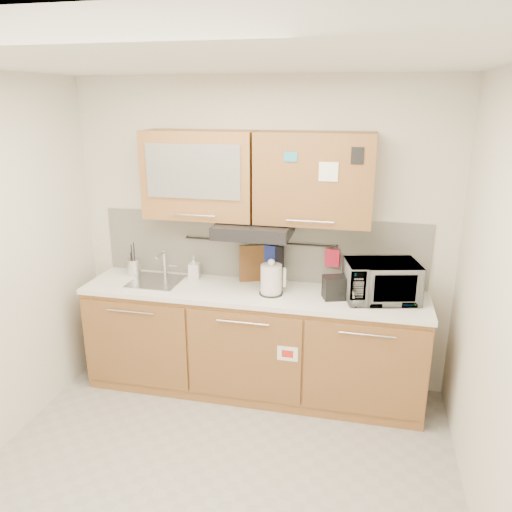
% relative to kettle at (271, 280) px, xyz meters
% --- Properties ---
extents(floor, '(3.20, 3.20, 0.00)m').
position_rel_kettle_xyz_m(floor, '(-0.17, -1.15, -1.04)').
color(floor, '#9E9993').
rests_on(floor, ground).
extents(ceiling, '(3.20, 3.20, 0.00)m').
position_rel_kettle_xyz_m(ceiling, '(-0.17, -1.15, 1.56)').
color(ceiling, white).
rests_on(ceiling, wall_back).
extents(wall_back, '(3.20, 0.00, 3.20)m').
position_rel_kettle_xyz_m(wall_back, '(-0.17, 0.35, 0.26)').
color(wall_back, silver).
rests_on(wall_back, ground).
extents(wall_right, '(0.00, 3.00, 3.00)m').
position_rel_kettle_xyz_m(wall_right, '(1.43, -1.15, 0.26)').
color(wall_right, silver).
rests_on(wall_right, ground).
extents(base_cabinet, '(2.80, 0.64, 0.88)m').
position_rel_kettle_xyz_m(base_cabinet, '(-0.17, 0.05, -0.63)').
color(base_cabinet, '#AD733D').
rests_on(base_cabinet, floor).
extents(countertop, '(2.82, 0.62, 0.04)m').
position_rel_kettle_xyz_m(countertop, '(-0.17, 0.04, -0.14)').
color(countertop, white).
rests_on(countertop, base_cabinet).
extents(backsplash, '(2.80, 0.02, 0.56)m').
position_rel_kettle_xyz_m(backsplash, '(-0.17, 0.34, 0.16)').
color(backsplash, silver).
rests_on(backsplash, countertop).
extents(upper_cabinets, '(1.82, 0.37, 0.70)m').
position_rel_kettle_xyz_m(upper_cabinets, '(-0.17, 0.18, 0.79)').
color(upper_cabinets, '#AD733D').
rests_on(upper_cabinets, wall_back).
extents(range_hood, '(0.60, 0.46, 0.10)m').
position_rel_kettle_xyz_m(range_hood, '(-0.17, 0.10, 0.38)').
color(range_hood, black).
rests_on(range_hood, upper_cabinets).
extents(sink, '(0.42, 0.40, 0.26)m').
position_rel_kettle_xyz_m(sink, '(-1.01, 0.06, -0.11)').
color(sink, silver).
rests_on(sink, countertop).
extents(utensil_rail, '(1.30, 0.02, 0.02)m').
position_rel_kettle_xyz_m(utensil_rail, '(-0.17, 0.30, 0.22)').
color(utensil_rail, black).
rests_on(utensil_rail, backsplash).
extents(utensil_crock, '(0.13, 0.13, 0.29)m').
position_rel_kettle_xyz_m(utensil_crock, '(-1.27, 0.18, -0.04)').
color(utensil_crock, silver).
rests_on(utensil_crock, countertop).
extents(kettle, '(0.23, 0.22, 0.30)m').
position_rel_kettle_xyz_m(kettle, '(0.00, 0.00, 0.00)').
color(kettle, silver).
rests_on(kettle, countertop).
extents(toaster, '(0.27, 0.21, 0.18)m').
position_rel_kettle_xyz_m(toaster, '(0.53, 0.03, -0.03)').
color(toaster, black).
rests_on(toaster, countertop).
extents(microwave, '(0.62, 0.49, 0.30)m').
position_rel_kettle_xyz_m(microwave, '(0.85, 0.08, 0.03)').
color(microwave, '#999999').
rests_on(microwave, countertop).
extents(soap_bottle, '(0.10, 0.11, 0.20)m').
position_rel_kettle_xyz_m(soap_bottle, '(-0.72, 0.21, -0.02)').
color(soap_bottle, '#999999').
rests_on(soap_bottle, countertop).
extents(cutting_board, '(0.36, 0.16, 0.46)m').
position_rel_kettle_xyz_m(cutting_board, '(-0.15, 0.29, -0.03)').
color(cutting_board, brown).
rests_on(cutting_board, utensil_rail).
extents(oven_mitt, '(0.12, 0.05, 0.19)m').
position_rel_kettle_xyz_m(oven_mitt, '(-0.07, 0.29, 0.11)').
color(oven_mitt, navy).
rests_on(oven_mitt, utensil_rail).
extents(dark_pouch, '(0.15, 0.09, 0.22)m').
position_rel_kettle_xyz_m(dark_pouch, '(-0.02, 0.29, 0.09)').
color(dark_pouch, black).
rests_on(dark_pouch, utensil_rail).
extents(pot_holder, '(0.12, 0.04, 0.15)m').
position_rel_kettle_xyz_m(pot_holder, '(0.45, 0.29, 0.13)').
color(pot_holder, red).
rests_on(pot_holder, utensil_rail).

